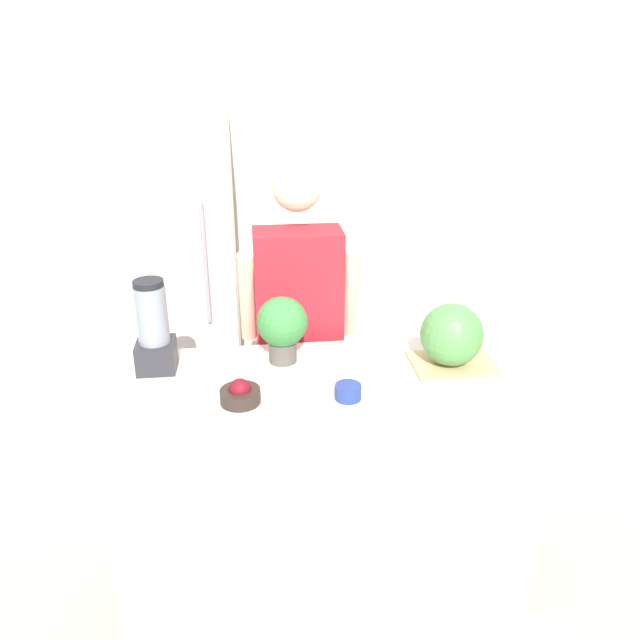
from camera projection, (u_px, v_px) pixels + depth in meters
name	position (u px, v px, depth m)	size (l,w,h in m)	color
ground_plane	(332.00, 632.00, 2.42)	(14.00, 14.00, 0.00)	beige
wall_back	(288.00, 188.00, 3.77)	(8.00, 0.06, 2.60)	silver
counter_island	(321.00, 479.00, 2.57)	(1.57, 0.73, 0.90)	beige
refrigerator	(172.00, 277.00, 3.51)	(0.72, 0.70, 1.80)	#B7B7BC
person	(299.00, 335.00, 2.91)	(0.53, 0.26, 1.65)	gray
cutting_board	(454.00, 364.00, 2.52)	(0.34, 0.25, 0.01)	tan
watermelon	(452.00, 335.00, 2.47)	(0.25, 0.25, 0.25)	#4C8C47
bowl_cherries	(240.00, 394.00, 2.25)	(0.15, 0.15, 0.09)	#2D231E
bowl_cream	(302.00, 389.00, 2.29)	(0.14, 0.14, 0.08)	beige
bowl_small_blue	(348.00, 392.00, 2.28)	(0.10, 0.10, 0.06)	navy
blender	(154.00, 330.00, 2.43)	(0.15, 0.15, 0.38)	#28282D
potted_plant	(282.00, 325.00, 2.50)	(0.20, 0.20, 0.28)	#514C47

